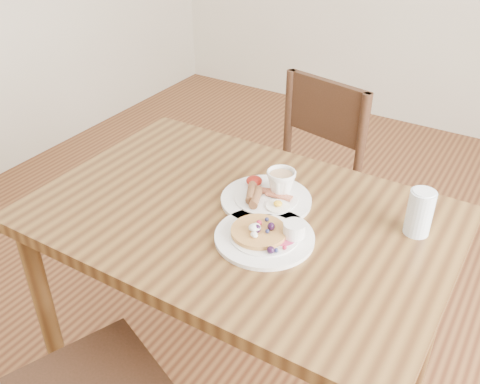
{
  "coord_description": "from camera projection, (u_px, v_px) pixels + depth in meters",
  "views": [
    {
      "loc": [
        0.67,
        -1.08,
        1.63
      ],
      "look_at": [
        0.0,
        0.0,
        0.82
      ],
      "focal_mm": 40.0,
      "sensor_mm": 36.0,
      "label": 1
    }
  ],
  "objects": [
    {
      "name": "ground",
      "position": [
        240.0,
        381.0,
        1.95
      ],
      "size": [
        5.0,
        5.0,
        0.0
      ],
      "primitive_type": "plane",
      "color": "#522A17",
      "rests_on": "ground"
    },
    {
      "name": "dining_table",
      "position": [
        240.0,
        239.0,
        1.6
      ],
      "size": [
        1.2,
        0.8,
        0.75
      ],
      "color": "brown",
      "rests_on": "ground"
    },
    {
      "name": "chair_far",
      "position": [
        301.0,
        179.0,
        2.2
      ],
      "size": [
        0.5,
        0.5,
        0.88
      ],
      "rotation": [
        0.0,
        0.0,
        2.94
      ],
      "color": "#3D2216",
      "rests_on": "ground"
    },
    {
      "name": "pancake_plate",
      "position": [
        266.0,
        235.0,
        1.43
      ],
      "size": [
        0.27,
        0.27,
        0.06
      ],
      "color": "white",
      "rests_on": "dining_table"
    },
    {
      "name": "breakfast_plate",
      "position": [
        265.0,
        198.0,
        1.59
      ],
      "size": [
        0.27,
        0.27,
        0.04
      ],
      "color": "white",
      "rests_on": "dining_table"
    },
    {
      "name": "teacup_saucer",
      "position": [
        281.0,
        185.0,
        1.59
      ],
      "size": [
        0.14,
        0.14,
        0.09
      ],
      "color": "white",
      "rests_on": "dining_table"
    },
    {
      "name": "water_glass",
      "position": [
        420.0,
        213.0,
        1.43
      ],
      "size": [
        0.07,
        0.07,
        0.13
      ],
      "primitive_type": "cylinder",
      "color": "silver",
      "rests_on": "dining_table"
    }
  ]
}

